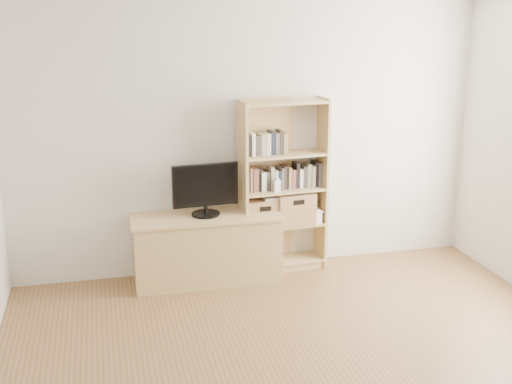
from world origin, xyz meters
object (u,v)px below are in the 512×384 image
object	(u,v)px
tv_stand	(207,249)
bookshelf	(283,187)
baby_monitor	(277,186)
basket_left	(261,212)
television	(205,190)
laptop	(278,196)
basket_right	(293,207)

from	to	relation	value
tv_stand	bookshelf	xyz separation A→B (m)	(0.76, 0.10, 0.53)
tv_stand	baby_monitor	size ratio (longest dim) A/B	11.80
bookshelf	baby_monitor	bearing A→B (deg)	-135.00
baby_monitor	basket_left	xyz separation A→B (m)	(-0.14, 0.08, -0.27)
television	laptop	bearing A→B (deg)	2.25
baby_monitor	basket_left	bearing A→B (deg)	146.05
basket_left	basket_right	bearing A→B (deg)	0.85
television	basket_right	bearing A→B (deg)	2.74
bookshelf	basket_right	size ratio (longest dim) A/B	4.46
television	laptop	world-z (taller)	television
baby_monitor	basket_right	bearing A→B (deg)	24.55
television	laptop	size ratio (longest dim) A/B	1.97
television	basket_left	size ratio (longest dim) A/B	1.84
basket_right	laptop	size ratio (longest dim) A/B	1.21
bookshelf	television	size ratio (longest dim) A/B	2.74
basket_left	basket_right	distance (m)	0.32
tv_stand	basket_right	xyz separation A→B (m)	(0.87, 0.11, 0.31)
baby_monitor	tv_stand	bearing A→B (deg)	175.65
tv_stand	basket_right	bearing A→B (deg)	7.67
tv_stand	bookshelf	size ratio (longest dim) A/B	0.80
basket_left	tv_stand	bearing A→B (deg)	-175.60
laptop	tv_stand	bearing A→B (deg)	-174.13
laptop	bookshelf	bearing A→B (deg)	21.90
television	baby_monitor	world-z (taller)	television
tv_stand	television	bearing A→B (deg)	0.00
basket_left	laptop	size ratio (longest dim) A/B	1.07
basket_right	laptop	world-z (taller)	basket_right
bookshelf	baby_monitor	size ratio (longest dim) A/B	14.70
tv_stand	laptop	bearing A→B (deg)	7.18
baby_monitor	bookshelf	bearing A→B (deg)	45.21
bookshelf	basket_left	size ratio (longest dim) A/B	5.05
basket_right	bookshelf	bearing A→B (deg)	176.66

